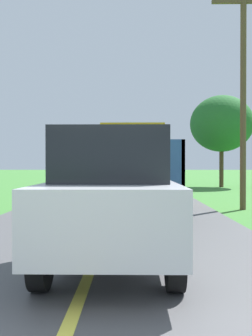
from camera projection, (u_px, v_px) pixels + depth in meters
banana_truck_near at (133, 166)px, 12.08m from camera, size 2.38×5.82×2.80m
banana_truck_far at (134, 165)px, 23.16m from camera, size 2.38×5.81×2.80m
utility_pole_roadside at (243, 91)px, 12.63m from camera, size 2.12×0.20×7.39m
roadside_tree_near_left at (222, 124)px, 25.10m from camera, size 4.17×4.17×6.11m
following_car at (113, 196)px, 5.52m from camera, size 1.74×4.10×1.92m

